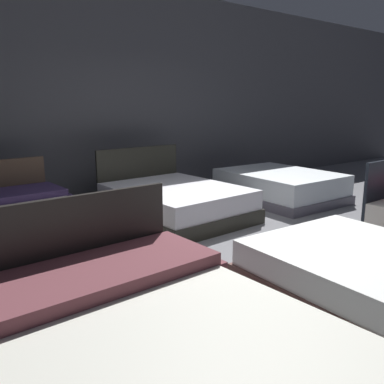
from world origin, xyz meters
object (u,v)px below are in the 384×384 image
object	(u,v)px
bed_4	(175,202)
bed_5	(280,186)
bed_0	(152,354)
bed_3	(11,229)
bed_1	(381,278)

from	to	relation	value
bed_4	bed_5	xyz separation A→B (m)	(2.04, -0.15, -0.00)
bed_4	bed_5	bearing A→B (deg)	-6.86
bed_0	bed_4	size ratio (longest dim) A/B	1.10
bed_3	bed_4	distance (m)	2.18
bed_3	bed_5	xyz separation A→B (m)	(4.23, -0.15, -0.02)
bed_3	bed_1	bearing A→B (deg)	-58.22
bed_1	bed_4	world-z (taller)	bed_4
bed_3	bed_0	bearing A→B (deg)	-92.31
bed_1	bed_4	size ratio (longest dim) A/B	1.05
bed_1	bed_0	bearing A→B (deg)	177.57
bed_4	bed_5	world-z (taller)	bed_4
bed_0	bed_5	size ratio (longest dim) A/B	1.14
bed_0	bed_4	xyz separation A→B (m)	(2.15, 2.87, -0.02)
bed_3	bed_4	world-z (taller)	bed_4
bed_1	bed_3	xyz separation A→B (m)	(-2.11, 3.05, 0.06)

